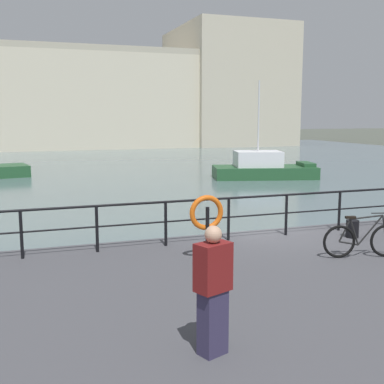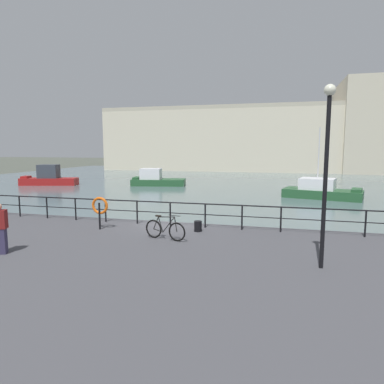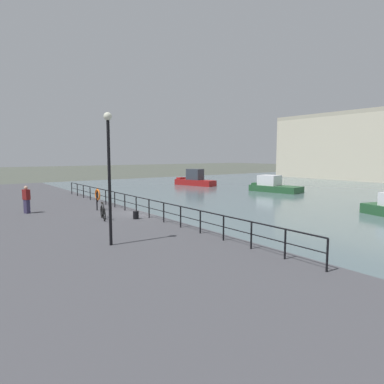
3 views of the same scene
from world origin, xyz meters
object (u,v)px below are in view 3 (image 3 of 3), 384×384
(moored_small_launch, at_px, (273,186))
(moored_cabin_cruiser, at_px, (195,180))
(parked_bicycle, at_px, (103,213))
(mooring_bollard, at_px, (136,215))
(quay_lamp_post, at_px, (109,163))
(standing_person, at_px, (26,199))
(life_ring_stand, at_px, (98,195))

(moored_small_launch, bearing_deg, moored_cabin_cruiser, 2.19)
(moored_small_launch, relative_size, parked_bicycle, 3.76)
(mooring_bollard, bearing_deg, quay_lamp_post, -36.77)
(moored_small_launch, bearing_deg, mooring_bollard, 103.89)
(parked_bicycle, distance_m, standing_person, 5.58)
(parked_bicycle, relative_size, mooring_bollard, 3.94)
(parked_bicycle, bearing_deg, moored_cabin_cruiser, 148.22)
(moored_cabin_cruiser, bearing_deg, quay_lamp_post, 123.78)
(mooring_bollard, distance_m, quay_lamp_post, 6.40)
(mooring_bollard, distance_m, standing_person, 7.25)
(moored_small_launch, relative_size, quay_lamp_post, 1.25)
(moored_cabin_cruiser, distance_m, quay_lamp_post, 37.33)
(moored_small_launch, xyz_separation_m, mooring_bollard, (10.85, -24.08, 0.44))
(moored_cabin_cruiser, height_order, standing_person, standing_person)
(moored_cabin_cruiser, relative_size, quay_lamp_post, 1.29)
(life_ring_stand, bearing_deg, parked_bicycle, -16.01)
(standing_person, bearing_deg, mooring_bollard, -71.88)
(parked_bicycle, bearing_deg, standing_person, -133.30)
(moored_small_launch, bearing_deg, life_ring_stand, 94.76)
(standing_person, bearing_deg, parked_bicycle, -78.32)
(parked_bicycle, relative_size, quay_lamp_post, 0.33)
(moored_cabin_cruiser, relative_size, mooring_bollard, 15.33)
(life_ring_stand, xyz_separation_m, standing_person, (-1.42, -3.95, -0.11))
(mooring_bollard, height_order, quay_lamp_post, quay_lamp_post)
(moored_cabin_cruiser, xyz_separation_m, mooring_bollard, (23.30, -21.31, 0.30))
(quay_lamp_post, bearing_deg, parked_bicycle, 161.55)
(life_ring_stand, height_order, standing_person, standing_person)
(moored_small_launch, distance_m, mooring_bollard, 26.42)
(moored_small_launch, xyz_separation_m, parked_bicycle, (9.93, -25.64, 0.61))
(parked_bicycle, relative_size, life_ring_stand, 1.24)
(mooring_bollard, xyz_separation_m, life_ring_stand, (-4.17, -0.62, 0.75))
(moored_small_launch, bearing_deg, standing_person, 90.04)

